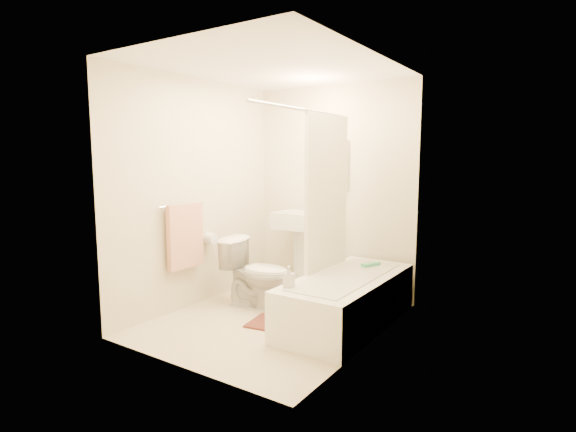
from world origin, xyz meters
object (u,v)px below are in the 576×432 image
Objects in this scene: toilet at (257,274)px; bath_mat at (277,324)px; bathtub at (347,300)px; sink at (300,248)px; soap_bottle at (289,277)px.

toilet is 1.40× the size of bath_mat.
sink is at bearing 145.32° from bathtub.
bath_mat is at bearing -144.44° from bathtub.
bathtub is at bearing -94.06° from toilet.
toilet reaches higher than bathtub.
toilet reaches higher than soap_bottle.
toilet reaches higher than bath_mat.
sink is at bearing 118.40° from soap_bottle.
toilet is 0.67m from bath_mat.
sink is 0.63× the size of bathtub.
toilet is at bearing 146.60° from bath_mat.
soap_bottle is at bearing -38.43° from bath_mat.
sink reaches higher than bath_mat.
toilet is at bearing -97.40° from sink.
toilet is 1.03m from bathtub.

